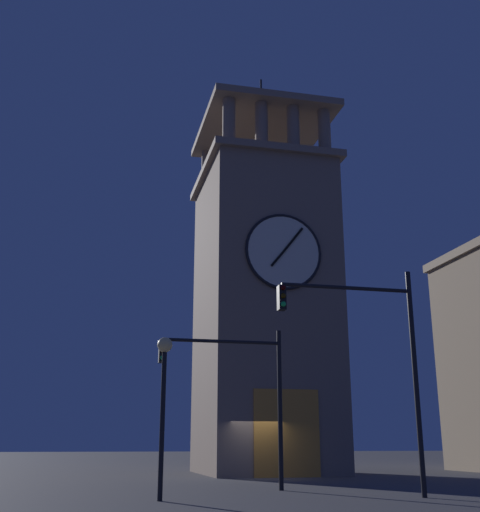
# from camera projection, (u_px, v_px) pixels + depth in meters

# --- Properties ---
(ground_plane) EXTENTS (200.00, 200.00, 0.00)m
(ground_plane) POSITION_uv_depth(u_px,v_px,m) (259.00, 478.00, 28.81)
(ground_plane) COLOR #424247
(clocktower) EXTENTS (7.25, 8.50, 23.14)m
(clocktower) POSITION_uv_depth(u_px,v_px,m) (263.00, 306.00, 35.55)
(clocktower) COLOR gray
(clocktower) RESTS_ON ground_plane
(traffic_signal_near) EXTENTS (4.33, 0.41, 5.38)m
(traffic_signal_near) POSITION_uv_depth(u_px,v_px,m) (239.00, 379.00, 22.05)
(traffic_signal_near) COLOR black
(traffic_signal_near) RESTS_ON ground_plane
(traffic_signal_mid) EXTENTS (4.40, 0.41, 6.76)m
(traffic_signal_mid) POSITION_uv_depth(u_px,v_px,m) (374.00, 343.00, 19.46)
(traffic_signal_mid) COLOR black
(traffic_signal_mid) RESTS_ON ground_plane
(street_lamp) EXTENTS (0.44, 0.44, 4.48)m
(street_lamp) POSITION_uv_depth(u_px,v_px,m) (164.00, 383.00, 18.29)
(street_lamp) COLOR black
(street_lamp) RESTS_ON ground_plane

